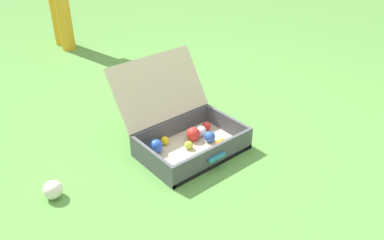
% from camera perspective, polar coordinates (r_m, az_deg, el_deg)
% --- Properties ---
extents(ground_plane, '(16.00, 16.00, 0.00)m').
position_cam_1_polar(ground_plane, '(2.17, 0.76, -4.81)').
color(ground_plane, '#569342').
extents(open_suitcase, '(0.56, 0.61, 0.45)m').
position_cam_1_polar(open_suitcase, '(2.18, -1.23, -1.42)').
color(open_suitcase, beige).
rests_on(open_suitcase, ground).
extents(stray_ball_on_grass, '(0.09, 0.09, 0.09)m').
position_cam_1_polar(stray_ball_on_grass, '(1.97, -19.56, -9.52)').
color(stray_ball_on_grass, white).
rests_on(stray_ball_on_grass, ground).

